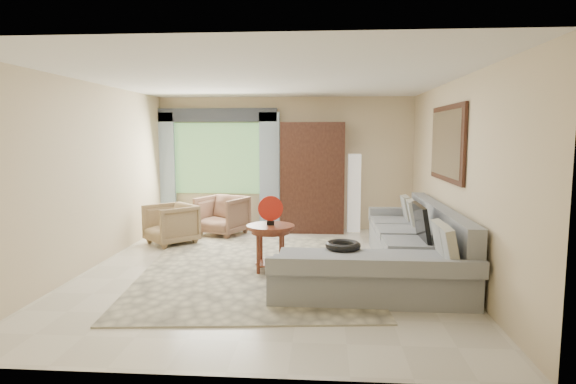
# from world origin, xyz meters

# --- Properties ---
(ground) EXTENTS (6.00, 6.00, 0.00)m
(ground) POSITION_xyz_m (0.00, 0.00, 0.00)
(ground) COLOR silver
(ground) RESTS_ON ground
(area_rug) EXTENTS (3.37, 4.27, 0.02)m
(area_rug) POSITION_xyz_m (-0.19, -0.05, 0.01)
(area_rug) COLOR beige
(area_rug) RESTS_ON ground
(sectional_sofa) EXTENTS (2.30, 3.46, 0.90)m
(sectional_sofa) POSITION_xyz_m (1.78, -0.18, 0.28)
(sectional_sofa) COLOR gray
(sectional_sofa) RESTS_ON ground
(tv_screen) EXTENTS (0.14, 0.74, 0.48)m
(tv_screen) POSITION_xyz_m (2.05, -0.16, 0.72)
(tv_screen) COLOR black
(tv_screen) RESTS_ON sectional_sofa
(garden_hose) EXTENTS (0.43, 0.43, 0.09)m
(garden_hose) POSITION_xyz_m (1.00, -0.79, 0.55)
(garden_hose) COLOR black
(garden_hose) RESTS_ON sectional_sofa
(coffee_table) EXTENTS (0.65, 0.65, 0.65)m
(coffee_table) POSITION_xyz_m (0.05, -0.13, 0.34)
(coffee_table) COLOR #532316
(coffee_table) RESTS_ON ground
(red_disc) EXTENTS (0.34, 0.09, 0.34)m
(red_disc) POSITION_xyz_m (0.05, -0.13, 0.88)
(red_disc) COLOR red
(red_disc) RESTS_ON coffee_table
(armchair_left) EXTENTS (1.05, 1.05, 0.69)m
(armchair_left) POSITION_xyz_m (-1.85, 1.45, 0.34)
(armchair_left) COLOR #977B52
(armchair_left) RESTS_ON ground
(armchair_right) EXTENTS (1.03, 1.04, 0.73)m
(armchair_right) POSITION_xyz_m (-1.12, 2.26, 0.36)
(armchair_right) COLOR brown
(armchair_right) RESTS_ON ground
(potted_plant) EXTENTS (0.62, 0.59, 0.54)m
(potted_plant) POSITION_xyz_m (-2.13, 2.77, 0.27)
(potted_plant) COLOR #999999
(potted_plant) RESTS_ON ground
(armoire) EXTENTS (1.20, 0.55, 2.10)m
(armoire) POSITION_xyz_m (0.55, 2.72, 1.05)
(armoire) COLOR black
(armoire) RESTS_ON ground
(floor_lamp) EXTENTS (0.24, 0.24, 1.50)m
(floor_lamp) POSITION_xyz_m (1.35, 2.78, 0.75)
(floor_lamp) COLOR silver
(floor_lamp) RESTS_ON ground
(window) EXTENTS (1.80, 0.04, 1.40)m
(window) POSITION_xyz_m (-1.35, 2.97, 1.40)
(window) COLOR #669E59
(window) RESTS_ON wall_back
(curtain_left) EXTENTS (0.40, 0.08, 2.30)m
(curtain_left) POSITION_xyz_m (-2.40, 2.88, 1.15)
(curtain_left) COLOR #9EB7CC
(curtain_left) RESTS_ON ground
(curtain_right) EXTENTS (0.40, 0.08, 2.30)m
(curtain_right) POSITION_xyz_m (-0.30, 2.88, 1.15)
(curtain_right) COLOR #9EB7CC
(curtain_right) RESTS_ON ground
(valance) EXTENTS (2.40, 0.12, 0.26)m
(valance) POSITION_xyz_m (-1.35, 2.90, 2.25)
(valance) COLOR #1E232D
(valance) RESTS_ON wall_back
(wall_mirror) EXTENTS (0.05, 1.70, 1.05)m
(wall_mirror) POSITION_xyz_m (2.46, 0.35, 1.75)
(wall_mirror) COLOR black
(wall_mirror) RESTS_ON wall_right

